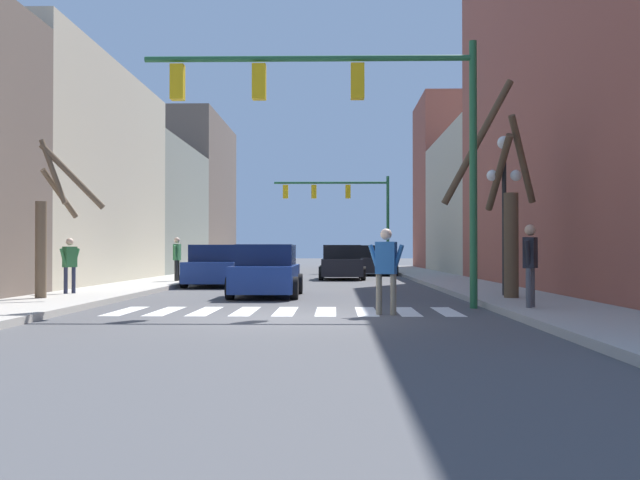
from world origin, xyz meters
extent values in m
plane|color=#4C4C4F|center=(0.00, 0.00, 0.00)|extent=(240.00, 240.00, 0.00)
cube|color=#ADA89E|center=(5.94, 0.00, 0.07)|extent=(2.65, 90.00, 0.15)
cube|color=#BCB299|center=(-10.27, 14.25, 4.32)|extent=(6.00, 14.63, 8.64)
cube|color=gray|center=(-10.27, 27.91, 3.71)|extent=(6.00, 12.69, 7.43)
cube|color=#66564C|center=(-10.27, 41.13, 5.58)|extent=(6.00, 13.74, 11.15)
cube|color=#934C3D|center=(10.27, 15.47, 6.87)|extent=(6.00, 11.42, 13.74)
cube|color=#BCB299|center=(10.27, 28.54, 4.05)|extent=(6.00, 14.72, 8.10)
cube|color=#934C3D|center=(10.27, 40.12, 6.21)|extent=(6.00, 8.43, 12.42)
cube|color=white|center=(-3.60, 1.67, 0.00)|extent=(0.45, 2.60, 0.01)
cube|color=white|center=(-2.70, 1.67, 0.00)|extent=(0.45, 2.60, 0.01)
cube|color=white|center=(-1.80, 1.67, 0.00)|extent=(0.45, 2.60, 0.01)
cube|color=white|center=(-0.90, 1.67, 0.00)|extent=(0.45, 2.60, 0.01)
cube|color=white|center=(0.00, 1.67, 0.00)|extent=(0.45, 2.60, 0.01)
cube|color=white|center=(0.90, 1.67, 0.00)|extent=(0.45, 2.60, 0.01)
cube|color=white|center=(1.80, 1.67, 0.00)|extent=(0.45, 2.60, 0.01)
cube|color=white|center=(2.70, 1.67, 0.00)|extent=(0.45, 2.60, 0.01)
cube|color=white|center=(3.60, 1.67, 0.00)|extent=(0.45, 2.60, 0.01)
cylinder|color=#236038|center=(4.37, 2.66, 3.16)|extent=(0.18, 0.18, 6.32)
cylinder|color=#236038|center=(0.47, 2.66, 5.92)|extent=(7.80, 0.14, 0.14)
cube|color=yellow|center=(1.64, 2.66, 5.37)|extent=(0.32, 0.28, 0.84)
cube|color=yellow|center=(-0.70, 2.66, 5.37)|extent=(0.32, 0.28, 0.84)
cube|color=yellow|center=(-2.65, 2.66, 5.37)|extent=(0.32, 0.28, 0.84)
cylinder|color=#236038|center=(4.37, 31.23, 2.99)|extent=(0.18, 0.18, 5.98)
cylinder|color=#236038|center=(0.85, 31.23, 5.58)|extent=(7.04, 0.14, 0.14)
cube|color=yellow|center=(1.90, 31.23, 5.03)|extent=(0.32, 0.28, 0.84)
cube|color=yellow|center=(-0.21, 31.23, 5.03)|extent=(0.32, 0.28, 0.84)
cube|color=yellow|center=(-1.97, 31.23, 5.03)|extent=(0.32, 0.28, 0.84)
cylinder|color=black|center=(5.68, 5.28, 2.13)|extent=(0.12, 0.12, 3.96)
sphere|color=white|center=(5.68, 5.28, 4.29)|extent=(0.36, 0.36, 0.36)
sphere|color=white|center=(5.36, 5.28, 3.39)|extent=(0.31, 0.31, 0.31)
sphere|color=white|center=(6.00, 5.28, 3.39)|extent=(0.31, 0.31, 0.31)
cube|color=navy|center=(-3.41, 13.43, 0.56)|extent=(1.91, 4.49, 0.77)
cube|color=#0E1C46|center=(-3.41, 13.43, 1.27)|extent=(1.76, 2.33, 0.63)
cylinder|color=black|center=(-4.39, 14.82, 0.32)|extent=(0.22, 0.64, 0.64)
cylinder|color=black|center=(-2.43, 14.82, 0.32)|extent=(0.22, 0.64, 0.64)
cylinder|color=black|center=(-4.39, 12.04, 0.32)|extent=(0.22, 0.64, 0.64)
cylinder|color=black|center=(-2.43, 12.04, 0.32)|extent=(0.22, 0.64, 0.64)
cube|color=navy|center=(-0.92, 7.09, 0.55)|extent=(1.75, 4.44, 0.75)
cube|color=#0E1C46|center=(-0.92, 7.09, 1.23)|extent=(1.61, 2.31, 0.61)
cylinder|color=black|center=(-0.03, 5.71, 0.32)|extent=(0.22, 0.64, 0.64)
cylinder|color=black|center=(-1.82, 5.71, 0.32)|extent=(0.22, 0.64, 0.64)
cylinder|color=black|center=(-0.03, 8.47, 0.32)|extent=(0.22, 0.64, 0.64)
cylinder|color=black|center=(-1.82, 8.47, 0.32)|extent=(0.22, 0.64, 0.64)
cube|color=black|center=(1.43, 20.57, 0.58)|extent=(1.89, 4.38, 0.80)
cube|color=black|center=(1.43, 20.57, 1.30)|extent=(1.74, 2.28, 0.65)
cylinder|color=black|center=(0.46, 21.93, 0.32)|extent=(0.22, 0.64, 0.64)
cylinder|color=black|center=(2.39, 21.93, 0.32)|extent=(0.22, 0.64, 0.64)
cylinder|color=black|center=(0.46, 19.21, 0.32)|extent=(0.22, 0.64, 0.64)
cylinder|color=black|center=(2.39, 19.21, 0.32)|extent=(0.22, 0.64, 0.64)
cube|color=silver|center=(-3.40, 26.17, 0.56)|extent=(1.94, 4.58, 0.76)
cube|color=slate|center=(-3.40, 26.17, 1.25)|extent=(1.78, 2.38, 0.62)
cylinder|color=black|center=(-4.39, 27.59, 0.32)|extent=(0.22, 0.64, 0.64)
cylinder|color=black|center=(-2.41, 27.59, 0.32)|extent=(0.22, 0.64, 0.64)
cylinder|color=black|center=(-4.39, 24.75, 0.32)|extent=(0.22, 0.64, 0.64)
cylinder|color=black|center=(-2.41, 24.75, 0.32)|extent=(0.22, 0.64, 0.64)
cube|color=black|center=(3.40, 26.72, 0.58)|extent=(1.94, 4.27, 0.82)
cube|color=black|center=(3.40, 26.72, 1.32)|extent=(1.78, 2.22, 0.67)
cylinder|color=black|center=(2.41, 28.04, 0.32)|extent=(0.22, 0.64, 0.64)
cylinder|color=black|center=(4.39, 28.04, 0.32)|extent=(0.22, 0.64, 0.64)
cylinder|color=black|center=(2.41, 25.40, 0.32)|extent=(0.22, 0.64, 0.64)
cylinder|color=black|center=(4.39, 25.40, 0.32)|extent=(0.22, 0.64, 0.64)
cylinder|color=#4C4C51|center=(5.19, 0.85, 0.57)|extent=(0.12, 0.12, 0.84)
cylinder|color=#4C4C51|center=(5.33, 1.12, 0.57)|extent=(0.12, 0.12, 0.84)
cube|color=black|center=(5.26, 0.99, 1.31)|extent=(0.39, 0.47, 0.66)
sphere|color=tan|center=(5.26, 0.99, 1.80)|extent=(0.23, 0.23, 0.23)
cylinder|color=black|center=(5.15, 0.78, 1.27)|extent=(0.21, 0.30, 0.64)
cylinder|color=black|center=(5.37, 1.20, 1.27)|extent=(0.21, 0.30, 0.64)
cylinder|color=black|center=(-5.25, 14.68, 0.56)|extent=(0.12, 0.12, 0.83)
cylinder|color=black|center=(-5.23, 14.98, 0.56)|extent=(0.12, 0.12, 0.83)
cube|color=#337542|center=(-5.24, 14.83, 1.30)|extent=(0.25, 0.42, 0.65)
sphere|color=beige|center=(-5.24, 14.83, 1.78)|extent=(0.23, 0.23, 0.23)
cylinder|color=#337542|center=(-5.25, 14.60, 1.26)|extent=(0.11, 0.29, 0.63)
cylinder|color=#337542|center=(-5.23, 15.07, 1.26)|extent=(0.11, 0.29, 0.63)
cylinder|color=#7A705B|center=(2.33, 0.76, 0.43)|extent=(0.13, 0.13, 0.86)
cylinder|color=#7A705B|center=(2.03, 0.86, 0.43)|extent=(0.13, 0.13, 0.86)
cube|color=#235693|center=(2.18, 0.81, 1.21)|extent=(0.48, 0.37, 0.68)
sphere|color=beige|center=(2.18, 0.81, 1.70)|extent=(0.24, 0.24, 0.24)
cylinder|color=#235693|center=(2.41, 0.73, 1.16)|extent=(0.31, 0.19, 0.66)
cylinder|color=#235693|center=(1.95, 0.89, 1.16)|extent=(0.31, 0.19, 0.66)
cylinder|color=#282D47|center=(-6.32, 6.06, 0.52)|extent=(0.11, 0.11, 0.74)
cylinder|color=#282D47|center=(-6.47, 5.84, 0.52)|extent=(0.11, 0.11, 0.74)
cube|color=#337542|center=(-6.39, 5.95, 1.18)|extent=(0.37, 0.42, 0.58)
sphere|color=beige|center=(-6.39, 5.95, 1.61)|extent=(0.21, 0.21, 0.21)
cylinder|color=#337542|center=(-6.28, 6.13, 1.14)|extent=(0.21, 0.26, 0.57)
cylinder|color=#337542|center=(-6.51, 5.77, 1.14)|extent=(0.21, 0.26, 0.57)
cylinder|color=brown|center=(5.63, 4.29, 1.50)|extent=(0.37, 0.37, 2.69)
cylinder|color=brown|center=(4.79, 4.36, 4.16)|extent=(1.86, 0.33, 3.25)
cylinder|color=brown|center=(5.51, 5.12, 3.43)|extent=(0.41, 1.81, 1.95)
cylinder|color=brown|center=(6.03, 4.74, 3.76)|extent=(0.96, 1.08, 2.29)
cylinder|color=brown|center=(-6.42, 3.93, 1.38)|extent=(0.28, 0.28, 2.47)
cylinder|color=brown|center=(-6.09, 3.88, 3.38)|extent=(0.77, 0.23, 1.69)
cylinder|color=brown|center=(-6.11, 4.39, 2.85)|extent=(0.69, 1.06, 1.30)
cylinder|color=brown|center=(-5.64, 4.01, 3.27)|extent=(1.66, 0.33, 1.71)
camera|label=1|loc=(1.10, -15.01, 1.35)|focal=42.00mm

